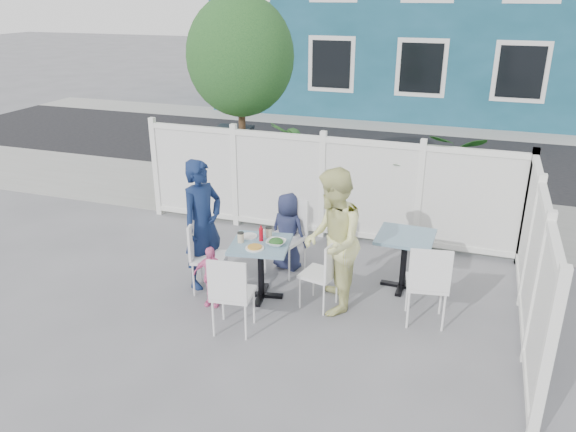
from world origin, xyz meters
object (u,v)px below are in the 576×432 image
(utility_cabinet, at_px, (234,161))
(toddler, at_px, (211,276))
(chair_left, at_px, (203,251))
(spare_table, at_px, (405,247))
(main_table, at_px, (261,255))
(chair_near, at_px, (231,290))
(man, at_px, (203,224))
(woman, at_px, (332,242))
(chair_back, at_px, (288,230))
(chair_right, at_px, (325,269))
(boy, at_px, (288,232))

(utility_cabinet, bearing_deg, toddler, -75.88)
(toddler, bearing_deg, chair_left, 124.70)
(spare_table, bearing_deg, chair_left, -159.59)
(main_table, xyz_separation_m, chair_near, (-0.00, -0.88, -0.02))
(man, relative_size, toddler, 2.18)
(chair_near, height_order, man, man)
(utility_cabinet, bearing_deg, woman, -57.73)
(spare_table, height_order, man, man)
(utility_cabinet, relative_size, woman, 0.67)
(main_table, bearing_deg, chair_back, 84.47)
(toddler, bearing_deg, chair_back, 59.07)
(chair_near, xyz_separation_m, man, (-0.82, 0.96, 0.29))
(main_table, distance_m, man, 0.86)
(main_table, relative_size, chair_left, 0.86)
(chair_near, distance_m, toddler, 0.73)
(utility_cabinet, height_order, woman, woman)
(utility_cabinet, relative_size, chair_near, 1.23)
(chair_near, bearing_deg, chair_back, 79.75)
(spare_table, distance_m, man, 2.58)
(chair_back, bearing_deg, main_table, 99.42)
(man, distance_m, toddler, 0.72)
(woman, bearing_deg, chair_right, -89.06)
(main_table, distance_m, woman, 0.94)
(chair_left, bearing_deg, boy, 126.65)
(chair_right, bearing_deg, chair_left, 104.66)
(utility_cabinet, bearing_deg, chair_right, -58.68)
(utility_cabinet, xyz_separation_m, chair_near, (2.00, -4.54, -0.03))
(chair_left, height_order, woman, woman)
(man, bearing_deg, main_table, -75.55)
(main_table, bearing_deg, chair_near, -90.08)
(chair_near, bearing_deg, boy, 80.52)
(utility_cabinet, xyz_separation_m, chair_right, (2.82, -3.65, -0.07))
(chair_left, xyz_separation_m, boy, (0.81, 0.93, -0.00))
(main_table, bearing_deg, boy, 86.16)
(chair_near, xyz_separation_m, toddler, (-0.50, 0.50, -0.17))
(boy, bearing_deg, chair_near, 103.75)
(spare_table, relative_size, man, 0.44)
(chair_right, bearing_deg, boy, 53.46)
(spare_table, relative_size, chair_right, 0.83)
(chair_near, bearing_deg, toddler, 127.18)
(utility_cabinet, height_order, main_table, utility_cabinet)
(spare_table, relative_size, boy, 0.67)
(boy, bearing_deg, toddler, 81.46)
(main_table, distance_m, chair_left, 0.76)
(chair_near, bearing_deg, woman, 37.93)
(main_table, height_order, toddler, toddler)
(chair_left, height_order, chair_near, chair_near)
(toddler, bearing_deg, man, 119.84)
(woman, bearing_deg, main_table, -103.44)
(chair_right, bearing_deg, chair_near, 149.22)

